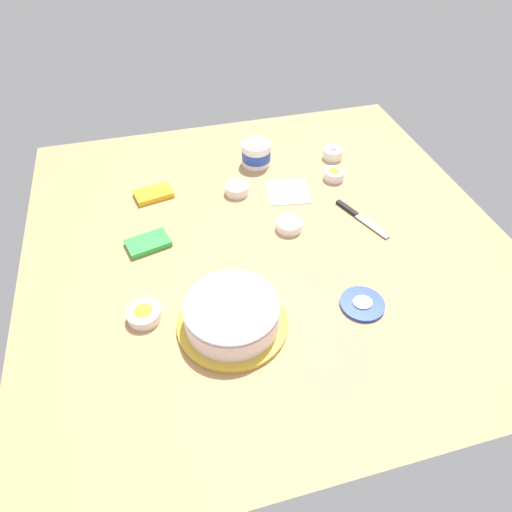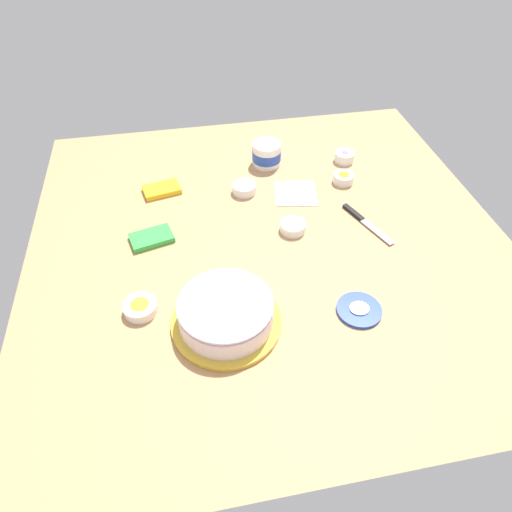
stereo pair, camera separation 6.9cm
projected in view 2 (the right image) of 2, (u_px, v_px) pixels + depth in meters
The scene contains 13 objects.
ground_plane at pixel (269, 238), 1.46m from camera, with size 1.54×1.54×0.00m, color tan.
frosted_cake at pixel (226, 312), 1.18m from camera, with size 0.30×0.30×0.10m.
frosting_tub at pixel (267, 154), 1.74m from camera, with size 0.11×0.11×0.09m.
frosting_tub_lid at pixel (359, 310), 1.24m from camera, with size 0.13×0.13×0.02m.
spreading_knife at pixel (363, 220), 1.51m from camera, with size 0.11×0.23×0.01m.
sprinkle_bowl_yellow at pixel (140, 307), 1.23m from camera, with size 0.09×0.09×0.03m.
sprinkle_bowl_green at pixel (293, 227), 1.47m from camera, with size 0.09×0.09×0.03m.
sprinkle_bowl_orange at pixel (343, 178), 1.67m from camera, with size 0.08×0.08×0.04m.
sprinkle_bowl_pink at pixel (344, 156), 1.77m from camera, with size 0.08×0.08×0.04m.
sprinkle_bowl_blue at pixel (244, 188), 1.62m from camera, with size 0.09×0.09×0.03m.
candy_box_lower at pixel (152, 238), 1.44m from camera, with size 0.13×0.08×0.02m, color green.
candy_box_upper at pixel (162, 190), 1.63m from camera, with size 0.13×0.08×0.02m, color yellow.
paper_napkin at pixel (296, 193), 1.63m from camera, with size 0.15×0.15×0.01m, color white.
Camera 2 is at (0.24, 1.05, 0.99)m, focal length 31.32 mm.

